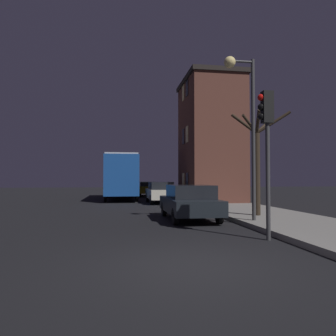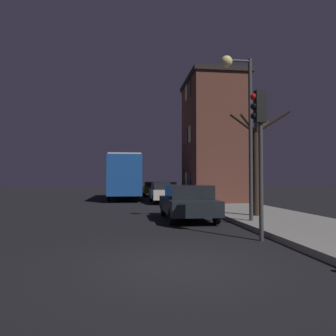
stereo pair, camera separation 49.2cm
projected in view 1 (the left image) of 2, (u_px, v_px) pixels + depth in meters
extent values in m
plane|color=black|center=(192.00, 265.00, 6.51)|extent=(120.00, 120.00, 0.00)
cube|color=brown|center=(210.00, 142.00, 23.19)|extent=(3.62, 5.44, 8.35)
cube|color=black|center=(210.00, 81.00, 23.33)|extent=(3.86, 5.68, 0.30)
cube|color=black|center=(187.00, 181.00, 22.19)|extent=(0.03, 0.70, 1.10)
cube|color=#F2D172|center=(183.00, 181.00, 23.44)|extent=(0.03, 0.70, 1.10)
cube|color=#F2D172|center=(187.00, 134.00, 22.29)|extent=(0.03, 0.70, 1.10)
cube|color=black|center=(183.00, 137.00, 23.55)|extent=(0.03, 0.70, 1.10)
cube|color=black|center=(187.00, 88.00, 22.40)|extent=(0.03, 0.70, 1.10)
cube|color=#F2D172|center=(183.00, 93.00, 23.65)|extent=(0.03, 0.70, 1.10)
cylinder|color=#38383A|center=(253.00, 139.00, 12.20)|extent=(0.14, 0.14, 6.02)
cylinder|color=#38383A|center=(241.00, 62.00, 12.23)|extent=(0.90, 0.09, 0.09)
sphere|color=#F9E08C|center=(230.00, 62.00, 12.16)|extent=(0.43, 0.43, 0.43)
cylinder|color=#38383A|center=(268.00, 181.00, 9.13)|extent=(0.12, 0.12, 3.27)
cube|color=black|center=(267.00, 107.00, 9.20)|extent=(0.30, 0.24, 0.90)
sphere|color=red|center=(261.00, 97.00, 9.18)|extent=(0.20, 0.20, 0.20)
sphere|color=black|center=(261.00, 107.00, 9.17)|extent=(0.20, 0.20, 0.20)
sphere|color=black|center=(261.00, 117.00, 9.16)|extent=(0.20, 0.20, 0.20)
cylinder|color=#2D2319|center=(257.00, 174.00, 13.83)|extent=(0.27, 0.27, 3.47)
cylinder|color=#2D2319|center=(258.00, 122.00, 13.49)|extent=(0.40, 0.94, 0.93)
cylinder|color=#2D2319|center=(244.00, 124.00, 13.98)|extent=(1.10, 0.46, 0.92)
cylinder|color=#2D2319|center=(250.00, 124.00, 13.60)|extent=(0.92, 0.63, 0.76)
cylinder|color=#2D2319|center=(273.00, 123.00, 13.74)|extent=(1.36, 0.66, 0.95)
cylinder|color=#2D2319|center=(262.00, 128.00, 14.27)|extent=(0.95, 0.76, 0.70)
cube|color=#194793|center=(121.00, 176.00, 27.34)|extent=(2.49, 9.35, 2.97)
cube|color=black|center=(121.00, 169.00, 27.36)|extent=(2.51, 8.61, 1.07)
cube|color=#B2B2B2|center=(121.00, 157.00, 27.39)|extent=(2.37, 8.89, 0.12)
cylinder|color=black|center=(133.00, 192.00, 30.47)|extent=(0.18, 0.96, 0.96)
cylinder|color=black|center=(108.00, 192.00, 30.12)|extent=(0.18, 0.96, 0.96)
cylinder|color=black|center=(137.00, 195.00, 24.47)|extent=(0.18, 0.96, 0.96)
cylinder|color=black|center=(105.00, 195.00, 24.11)|extent=(0.18, 0.96, 0.96)
cube|color=black|center=(189.00, 205.00, 13.72)|extent=(1.89, 4.47, 0.58)
cube|color=black|center=(190.00, 192.00, 13.52)|extent=(1.66, 2.32, 0.55)
cylinder|color=black|center=(200.00, 209.00, 15.27)|extent=(0.18, 0.63, 0.63)
cylinder|color=black|center=(164.00, 209.00, 15.01)|extent=(0.18, 0.63, 0.63)
cylinder|color=black|center=(219.00, 215.00, 12.41)|extent=(0.18, 0.63, 0.63)
cylinder|color=black|center=(175.00, 216.00, 12.14)|extent=(0.18, 0.63, 0.63)
cube|color=beige|center=(160.00, 194.00, 23.09)|extent=(1.72, 4.43, 0.64)
cube|color=black|center=(161.00, 186.00, 22.89)|extent=(1.51, 2.30, 0.52)
cylinder|color=black|center=(168.00, 197.00, 24.62)|extent=(0.18, 0.66, 0.66)
cylinder|color=black|center=(147.00, 197.00, 24.39)|extent=(0.18, 0.66, 0.66)
cylinder|color=black|center=(174.00, 199.00, 21.78)|extent=(0.18, 0.66, 0.66)
cylinder|color=black|center=(151.00, 200.00, 21.54)|extent=(0.18, 0.66, 0.66)
cube|color=olive|center=(147.00, 189.00, 32.20)|extent=(1.71, 4.66, 0.64)
cube|color=black|center=(147.00, 184.00, 31.98)|extent=(1.50, 2.42, 0.47)
cylinder|color=black|center=(153.00, 192.00, 33.80)|extent=(0.18, 0.67, 0.67)
cylinder|color=black|center=(138.00, 192.00, 33.56)|extent=(0.18, 0.67, 0.67)
cylinder|color=black|center=(156.00, 193.00, 30.81)|extent=(0.18, 0.67, 0.67)
cylinder|color=black|center=(140.00, 193.00, 30.57)|extent=(0.18, 0.67, 0.67)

